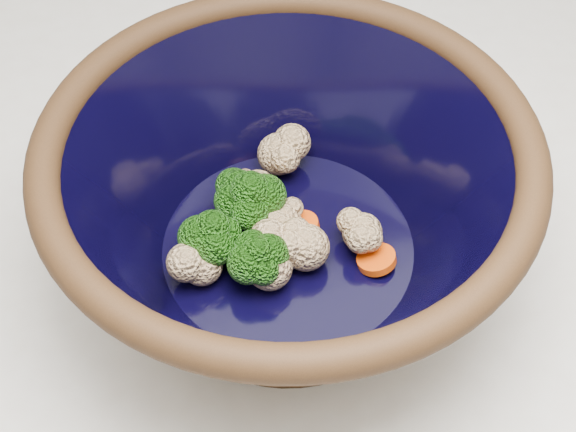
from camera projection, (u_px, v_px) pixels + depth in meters
name	position (u px, v px, depth m)	size (l,w,h in m)	color
mixing_bowl	(288.00, 203.00, 0.53)	(0.33, 0.33, 0.14)	black
vegetable_pile	(264.00, 220.00, 0.56)	(0.15, 0.14, 0.05)	#608442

